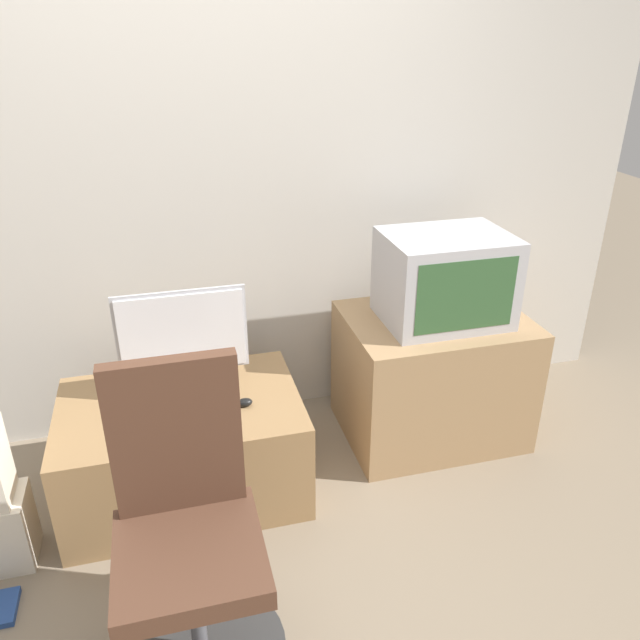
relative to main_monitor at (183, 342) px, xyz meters
name	(u,v)px	position (x,y,z in m)	size (l,w,h in m)	color
ground_plane	(258,618)	(0.14, -0.81, -0.69)	(12.00, 12.00, 0.00)	#7F705B
wall_back	(194,163)	(0.14, 0.52, 0.61)	(4.40, 0.05, 2.60)	beige
desk	(184,447)	(-0.05, -0.07, -0.46)	(0.99, 0.66, 0.45)	#937047
side_stand	(431,376)	(1.15, 0.07, -0.38)	(0.83, 0.63, 0.62)	#A37F56
main_monitor	(183,342)	(0.00, 0.00, 0.00)	(0.52, 0.18, 0.46)	#B2B2B7
keyboard	(184,413)	(-0.03, -0.17, -0.23)	(0.34, 0.10, 0.01)	silver
mouse	(245,402)	(0.21, -0.17, -0.22)	(0.06, 0.04, 0.03)	black
crt_tv	(445,278)	(1.17, 0.05, 0.14)	(0.55, 0.42, 0.40)	#B7B7BC
office_chair	(189,549)	(-0.06, -0.84, -0.28)	(0.55, 0.55, 1.00)	#333333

